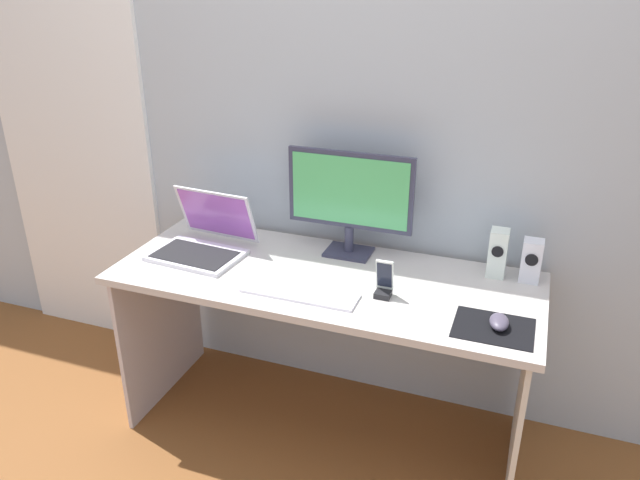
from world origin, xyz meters
The scene contains 12 objects.
ground_plane centered at (0.00, 0.00, 0.00)m, with size 8.00×8.00×0.00m, color brown.
wall_back centered at (0.00, 0.36, 1.25)m, with size 6.00×0.04×2.50m, color #A7B1B9.
door_left centered at (-1.36, 0.32, 1.01)m, with size 0.82×0.02×2.02m, color white.
desk centered at (0.00, 0.00, 0.58)m, with size 1.58×0.62×0.71m.
monitor centered at (0.03, 0.21, 0.95)m, with size 0.50×0.14×0.42m.
speaker_right centered at (0.71, 0.22, 0.79)m, with size 0.07×0.07×0.16m.
speaker_near_monitor centered at (0.60, 0.22, 0.80)m, with size 0.07×0.08×0.18m.
laptop centered at (-0.52, 0.02, 0.76)m, with size 0.37×0.34×0.24m.
keyboard_external centered at (-0.03, -0.17, 0.72)m, with size 0.41×0.12×0.01m, color white.
mousepad centered at (0.63, -0.16, 0.71)m, with size 0.25×0.20×0.00m, color black.
mouse centered at (0.64, -0.15, 0.73)m, with size 0.06×0.10×0.04m, color #4B4456.
phone_in_dock centered at (0.25, -0.07, 0.76)m, with size 0.06×0.06×0.14m.
Camera 1 is at (0.68, -1.90, 1.76)m, focal length 34.35 mm.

